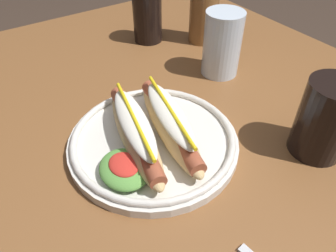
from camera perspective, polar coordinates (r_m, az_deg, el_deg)
name	(u,v)px	position (r m, az deg, el deg)	size (l,w,h in m)	color
dining_table	(193,148)	(0.68, 4.62, -4.01)	(1.17, 0.91, 0.74)	brown
hot_dog_plate	(152,136)	(0.52, -2.93, -1.84)	(0.29, 0.29, 0.08)	silver
soda_cup	(325,119)	(0.55, 26.66, 1.08)	(0.09, 0.09, 0.13)	black
water_cup	(222,44)	(0.70, 9.79, 14.47)	(0.08, 0.08, 0.14)	silver
extra_cup	(147,18)	(0.85, -3.75, 19.00)	(0.07, 0.07, 0.12)	black
glass_bottle	(204,4)	(0.83, 6.61, 21.08)	(0.07, 0.07, 0.25)	brown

